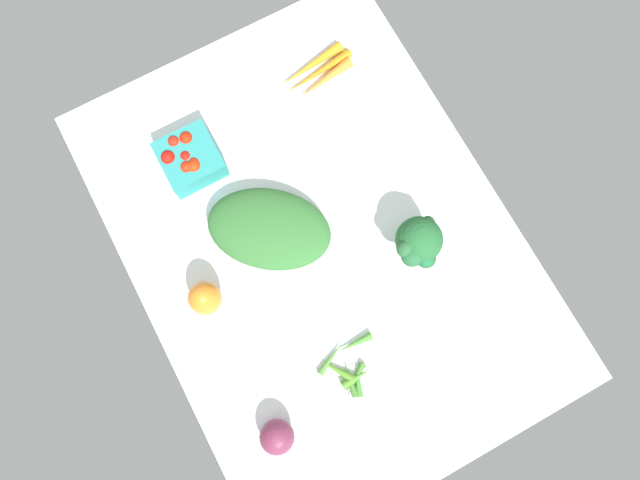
% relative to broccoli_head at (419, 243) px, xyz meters
% --- Properties ---
extents(tablecloth, '(1.04, 0.76, 0.02)m').
position_rel_broccoli_head_xyz_m(tablecloth, '(0.11, 0.16, -0.09)').
color(tablecloth, white).
rests_on(tablecloth, ground).
extents(broccoli_head, '(0.10, 0.10, 0.13)m').
position_rel_broccoli_head_xyz_m(broccoli_head, '(0.00, 0.00, 0.00)').
color(broccoli_head, '#94D07F').
rests_on(broccoli_head, tablecloth).
extents(carrot_bunch, '(0.09, 0.18, 0.02)m').
position_rel_broccoli_head_xyz_m(carrot_bunch, '(0.45, -0.01, -0.07)').
color(carrot_bunch, orange).
rests_on(carrot_bunch, tablecloth).
extents(leafy_greens_clump, '(0.29, 0.30, 0.07)m').
position_rel_broccoli_head_xyz_m(leafy_greens_clump, '(0.17, 0.24, -0.04)').
color(leafy_greens_clump, '#336E32').
rests_on(leafy_greens_clump, tablecloth).
extents(red_onion_center, '(0.07, 0.07, 0.07)m').
position_rel_broccoli_head_xyz_m(red_onion_center, '(-0.19, 0.41, -0.04)').
color(red_onion_center, '#772D4A').
rests_on(red_onion_center, tablecloth).
extents(okra_pile, '(0.12, 0.13, 0.02)m').
position_rel_broccoli_head_xyz_m(okra_pile, '(-0.15, 0.23, -0.07)').
color(okra_pile, '#479034').
rests_on(okra_pile, tablecloth).
extents(bell_pepper_orange, '(0.09, 0.09, 0.09)m').
position_rel_broccoli_head_xyz_m(bell_pepper_orange, '(0.11, 0.42, -0.03)').
color(bell_pepper_orange, orange).
rests_on(bell_pepper_orange, tablecloth).
extents(berry_basket, '(0.12, 0.12, 0.07)m').
position_rel_broccoli_head_xyz_m(berry_basket, '(0.39, 0.32, -0.05)').
color(berry_basket, teal).
rests_on(berry_basket, tablecloth).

